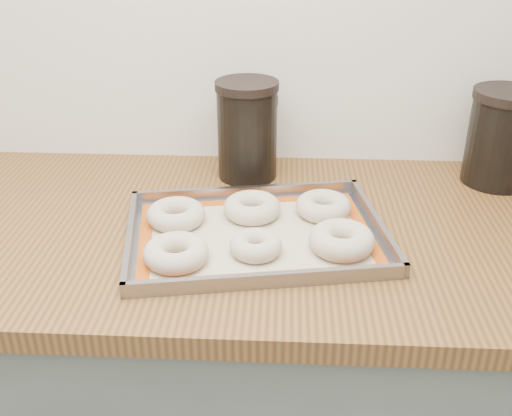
# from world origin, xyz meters

# --- Properties ---
(cabinet) EXTENTS (3.00, 0.65, 0.86)m
(cabinet) POSITION_xyz_m (0.00, 1.68, 0.43)
(cabinet) COLOR slate
(cabinet) RESTS_ON floor
(countertop) EXTENTS (3.06, 0.68, 0.04)m
(countertop) POSITION_xyz_m (0.00, 1.68, 0.88)
(countertop) COLOR brown
(countertop) RESTS_ON cabinet
(baking_tray) EXTENTS (0.51, 0.40, 0.03)m
(baking_tray) POSITION_xyz_m (-0.24, 1.62, 0.91)
(baking_tray) COLOR gray
(baking_tray) RESTS_ON countertop
(baking_mat) EXTENTS (0.46, 0.36, 0.00)m
(baking_mat) POSITION_xyz_m (-0.24, 1.62, 0.90)
(baking_mat) COLOR #C6B793
(baking_mat) RESTS_ON baking_tray
(bagel_front_left) EXTENTS (0.12, 0.12, 0.04)m
(bagel_front_left) POSITION_xyz_m (-0.37, 1.52, 0.92)
(bagel_front_left) COLOR #C4B398
(bagel_front_left) RESTS_ON baking_mat
(bagel_front_mid) EXTENTS (0.10, 0.10, 0.03)m
(bagel_front_mid) POSITION_xyz_m (-0.23, 1.56, 0.92)
(bagel_front_mid) COLOR #C4B398
(bagel_front_mid) RESTS_ON baking_mat
(bagel_front_right) EXTENTS (0.12, 0.12, 0.04)m
(bagel_front_right) POSITION_xyz_m (-0.09, 1.58, 0.93)
(bagel_front_right) COLOR #C4B398
(bagel_front_right) RESTS_ON baking_mat
(bagel_back_left) EXTENTS (0.11, 0.11, 0.04)m
(bagel_back_left) POSITION_xyz_m (-0.39, 1.66, 0.92)
(bagel_back_left) COLOR #C4B398
(bagel_back_left) RESTS_ON baking_mat
(bagel_back_mid) EXTENTS (0.11, 0.11, 0.04)m
(bagel_back_mid) POSITION_xyz_m (-0.25, 1.69, 0.92)
(bagel_back_mid) COLOR #C4B398
(bagel_back_mid) RESTS_ON baking_mat
(bagel_back_right) EXTENTS (0.13, 0.13, 0.04)m
(bagel_back_right) POSITION_xyz_m (-0.11, 1.71, 0.92)
(bagel_back_right) COLOR #C4B398
(bagel_back_right) RESTS_ON baking_mat
(canister_left) EXTENTS (0.13, 0.13, 0.21)m
(canister_left) POSITION_xyz_m (-0.27, 1.89, 1.01)
(canister_left) COLOR black
(canister_left) RESTS_ON countertop
(canister_mid) EXTENTS (0.12, 0.12, 0.18)m
(canister_mid) POSITION_xyz_m (-0.26, 1.90, 0.99)
(canister_mid) COLOR black
(canister_mid) RESTS_ON countertop
(canister_right) EXTENTS (0.15, 0.15, 0.20)m
(canister_right) POSITION_xyz_m (0.27, 1.89, 1.00)
(canister_right) COLOR black
(canister_right) RESTS_ON countertop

